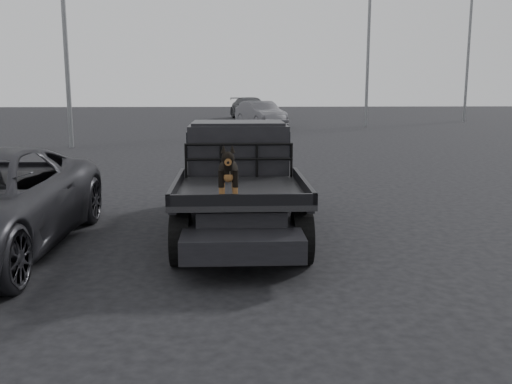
{
  "coord_description": "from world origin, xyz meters",
  "views": [
    {
      "loc": [
        0.09,
        -6.81,
        2.43
      ],
      "look_at": [
        0.4,
        -0.14,
        1.18
      ],
      "focal_mm": 40.0,
      "sensor_mm": 36.0,
      "label": 1
    }
  ],
  "objects_px": {
    "floodlight_far": "(472,3)",
    "distant_car_a": "(261,114)",
    "flatbed_ute": "(239,206)",
    "distant_car_b": "(250,108)",
    "dog": "(228,174)"
  },
  "relations": [
    {
      "from": "distant_car_a",
      "to": "distant_car_b",
      "type": "height_order",
      "value": "distant_car_b"
    },
    {
      "from": "distant_car_a",
      "to": "distant_car_b",
      "type": "relative_size",
      "value": 0.85
    },
    {
      "from": "distant_car_a",
      "to": "dog",
      "type": "bearing_deg",
      "value": -112.87
    },
    {
      "from": "floodlight_far",
      "to": "flatbed_ute",
      "type": "bearing_deg",
      "value": -118.48
    },
    {
      "from": "distant_car_a",
      "to": "distant_car_b",
      "type": "xyz_separation_m",
      "value": [
        -0.32,
        8.21,
        0.03
      ]
    },
    {
      "from": "floodlight_far",
      "to": "distant_car_a",
      "type": "bearing_deg",
      "value": -162.43
    },
    {
      "from": "flatbed_ute",
      "to": "dog",
      "type": "distance_m",
      "value": 2.06
    },
    {
      "from": "distant_car_b",
      "to": "dog",
      "type": "bearing_deg",
      "value": -104.39
    },
    {
      "from": "dog",
      "to": "floodlight_far",
      "type": "bearing_deg",
      "value": 62.74
    },
    {
      "from": "distant_car_b",
      "to": "floodlight_far",
      "type": "relative_size",
      "value": 0.38
    },
    {
      "from": "dog",
      "to": "distant_car_b",
      "type": "bearing_deg",
      "value": 87.47
    },
    {
      "from": "distant_car_a",
      "to": "distant_car_b",
      "type": "bearing_deg",
      "value": 73.33
    },
    {
      "from": "distant_car_a",
      "to": "floodlight_far",
      "type": "bearing_deg",
      "value": -1.31
    },
    {
      "from": "distant_car_a",
      "to": "floodlight_far",
      "type": "distance_m",
      "value": 16.43
    },
    {
      "from": "flatbed_ute",
      "to": "distant_car_b",
      "type": "distance_m",
      "value": 32.98
    }
  ]
}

